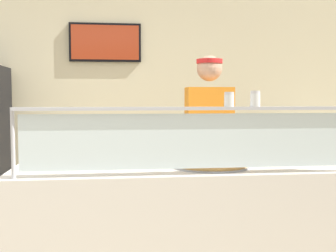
# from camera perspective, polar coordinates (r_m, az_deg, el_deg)

# --- Properties ---
(shop_rear_unit) EXTENTS (6.69, 0.13, 2.70)m
(shop_rear_unit) POSITION_cam_1_polar(r_m,az_deg,el_deg) (5.11, -1.91, 3.22)
(shop_rear_unit) COLOR beige
(shop_rear_unit) RESTS_ON ground
(serving_counter) EXTENTS (2.29, 0.69, 0.95)m
(serving_counter) POSITION_cam_1_polar(r_m,az_deg,el_deg) (2.94, 2.43, -14.75)
(serving_counter) COLOR silver
(serving_counter) RESTS_ON ground
(sneeze_guard) EXTENTS (2.12, 0.06, 0.41)m
(sneeze_guard) POSITION_cam_1_polar(r_m,az_deg,el_deg) (2.52, 3.54, -0.71)
(sneeze_guard) COLOR #B2B5BC
(sneeze_guard) RESTS_ON serving_counter
(pizza_tray) EXTENTS (0.52, 0.52, 0.04)m
(pizza_tray) POSITION_cam_1_polar(r_m,az_deg,el_deg) (2.85, 5.80, -5.18)
(pizza_tray) COLOR #9EA0A8
(pizza_tray) RESTS_ON serving_counter
(pizza_server) EXTENTS (0.08, 0.28, 0.01)m
(pizza_server) POSITION_cam_1_polar(r_m,az_deg,el_deg) (2.83, 5.60, -4.81)
(pizza_server) COLOR #ADAFB7
(pizza_server) RESTS_ON pizza_tray
(parmesan_shaker) EXTENTS (0.06, 0.06, 0.09)m
(parmesan_shaker) POSITION_cam_1_polar(r_m,az_deg,el_deg) (2.56, 8.28, 3.47)
(parmesan_shaker) COLOR white
(parmesan_shaker) RESTS_ON sneeze_guard
(pepper_flake_shaker) EXTENTS (0.06, 0.06, 0.10)m
(pepper_flake_shaker) POSITION_cam_1_polar(r_m,az_deg,el_deg) (2.60, 11.72, 3.51)
(pepper_flake_shaker) COLOR white
(pepper_flake_shaker) RESTS_ON sneeze_guard
(worker_figure) EXTENTS (0.41, 0.50, 1.76)m
(worker_figure) POSITION_cam_1_polar(r_m,az_deg,el_deg) (3.51, 5.65, -2.84)
(worker_figure) COLOR #23232D
(worker_figure) RESTS_ON ground
(prep_shelf) EXTENTS (0.70, 0.55, 0.82)m
(prep_shelf) POSITION_cam_1_polar(r_m,az_deg,el_deg) (5.19, 18.37, -7.52)
(prep_shelf) COLOR #B7BABF
(prep_shelf) RESTS_ON ground
(pizza_box_stack) EXTENTS (0.43, 0.43, 0.18)m
(pizza_box_stack) POSITION_cam_1_polar(r_m,az_deg,el_deg) (5.12, 18.45, -2.05)
(pizza_box_stack) COLOR silver
(pizza_box_stack) RESTS_ON prep_shelf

